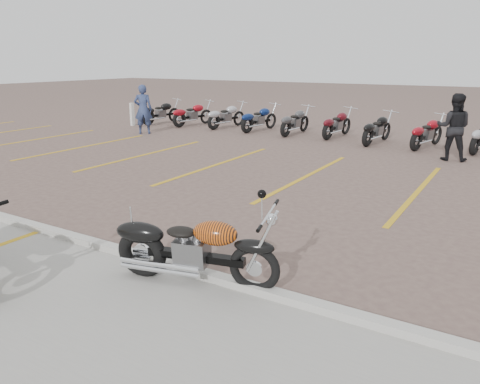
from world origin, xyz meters
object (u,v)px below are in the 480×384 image
object	(u,v)px
person_a	(143,109)
person_b	(454,127)
flame_cruiser	(192,251)
bollard	(132,114)

from	to	relation	value
person_a	person_b	xyz separation A→B (m)	(11.16, 0.84, 0.01)
person_a	person_b	size ratio (longest dim) A/B	0.99
flame_cruiser	person_b	size ratio (longest dim) A/B	1.15
person_a	bollard	xyz separation A→B (m)	(-2.03, 1.47, -0.46)
bollard	flame_cruiser	bearing A→B (deg)	-43.41
flame_cruiser	person_b	xyz separation A→B (m)	(1.71, 10.24, 0.50)
person_a	bollard	world-z (taller)	person_a
person_a	person_b	distance (m)	11.19
flame_cruiser	person_a	bearing A→B (deg)	121.80
person_b	bollard	world-z (taller)	person_b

